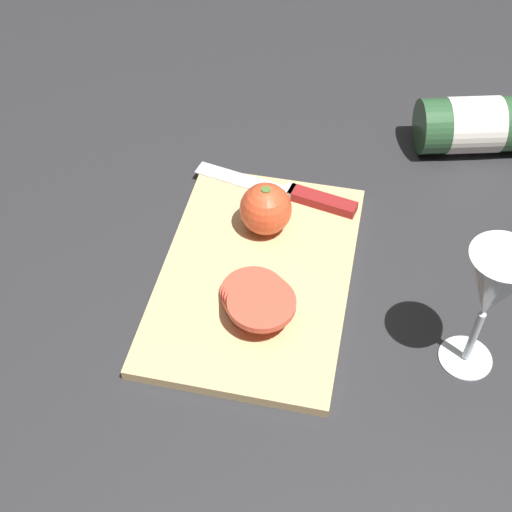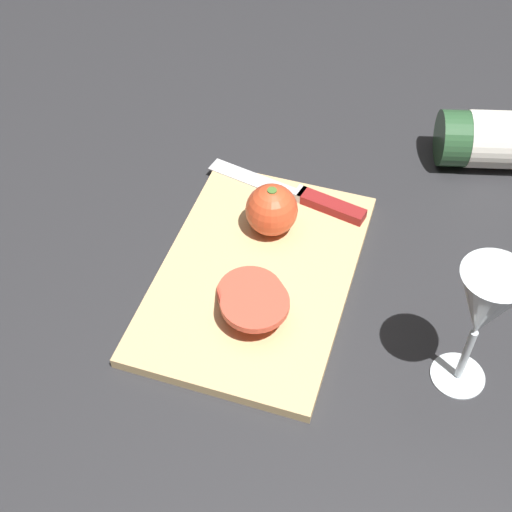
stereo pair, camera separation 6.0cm
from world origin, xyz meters
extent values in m
plane|color=#28282B|center=(0.00, 0.00, 0.00)|extent=(3.00, 3.00, 0.00)
cube|color=tan|center=(0.02, 0.02, 0.01)|extent=(0.36, 0.24, 0.01)
cylinder|color=#2D5633|center=(-0.31, 0.30, 0.04)|extent=(0.13, 0.21, 0.08)
cylinder|color=white|center=(-0.31, 0.28, 0.04)|extent=(0.10, 0.10, 0.08)
cylinder|color=silver|center=(0.09, 0.29, 0.00)|extent=(0.06, 0.06, 0.00)
cylinder|color=silver|center=(0.09, 0.29, 0.05)|extent=(0.01, 0.01, 0.08)
cone|color=silver|center=(0.09, 0.29, 0.13)|extent=(0.07, 0.07, 0.10)
cone|color=beige|center=(0.09, 0.29, 0.11)|extent=(0.03, 0.03, 0.04)
sphere|color=#DB4C28|center=(-0.06, 0.02, 0.05)|extent=(0.07, 0.07, 0.07)
cylinder|color=#47702D|center=(-0.06, 0.02, 0.08)|extent=(0.01, 0.01, 0.01)
cube|color=silver|center=(-0.14, -0.03, 0.02)|extent=(0.05, 0.15, 0.00)
cube|color=silver|center=(-0.13, 0.04, 0.02)|extent=(0.02, 0.02, 0.01)
cube|color=maroon|center=(-0.12, 0.08, 0.02)|extent=(0.04, 0.10, 0.01)
cylinder|color=#DB4C38|center=(0.06, 0.02, 0.02)|extent=(0.08, 0.08, 0.01)
cylinder|color=#DB4C38|center=(0.07, 0.03, 0.03)|extent=(0.08, 0.08, 0.01)
cylinder|color=#DB4C38|center=(0.08, 0.04, 0.04)|extent=(0.08, 0.08, 0.01)
cylinder|color=#DB4C38|center=(0.09, 0.04, 0.05)|extent=(0.08, 0.08, 0.01)
camera|label=1|loc=(0.60, 0.14, 0.71)|focal=50.00mm
camera|label=2|loc=(0.58, 0.20, 0.71)|focal=50.00mm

